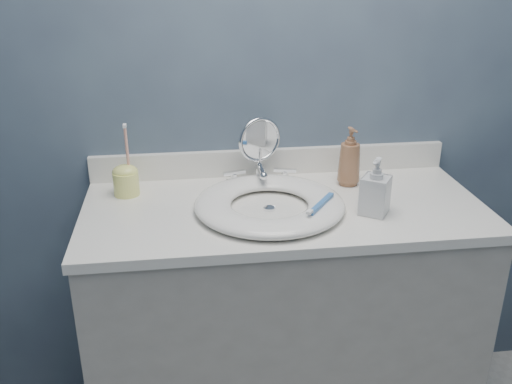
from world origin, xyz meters
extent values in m
cube|color=#404D60|center=(0.00, 1.25, 1.20)|extent=(2.20, 0.02, 2.40)
cube|color=#B4AEA4|center=(0.00, 0.97, 0.42)|extent=(1.20, 0.55, 0.85)
cube|color=white|center=(0.00, 0.97, 0.86)|extent=(1.22, 0.57, 0.03)
cube|color=white|center=(0.00, 1.24, 0.93)|extent=(1.22, 0.02, 0.09)
cylinder|color=silver|center=(-0.05, 0.94, 0.88)|extent=(0.04, 0.04, 0.01)
cube|color=silver|center=(-0.05, 1.16, 0.89)|extent=(0.22, 0.05, 0.01)
cylinder|color=silver|center=(-0.05, 1.16, 0.92)|extent=(0.03, 0.03, 0.06)
cylinder|color=silver|center=(-0.05, 1.11, 0.94)|extent=(0.02, 0.09, 0.02)
sphere|color=silver|center=(-0.05, 1.06, 0.94)|extent=(0.03, 0.03, 0.03)
cylinder|color=silver|center=(-0.14, 1.16, 0.90)|extent=(0.02, 0.02, 0.03)
cube|color=silver|center=(-0.14, 1.16, 0.92)|extent=(0.08, 0.03, 0.01)
cylinder|color=silver|center=(0.04, 1.16, 0.90)|extent=(0.02, 0.02, 0.03)
cube|color=silver|center=(0.04, 1.16, 0.92)|extent=(0.08, 0.03, 0.01)
cylinder|color=silver|center=(-0.05, 1.17, 0.89)|extent=(0.09, 0.09, 0.01)
cylinder|color=silver|center=(-0.05, 1.17, 0.94)|extent=(0.01, 0.01, 0.11)
torus|color=silver|center=(-0.05, 1.17, 1.03)|extent=(0.15, 0.06, 0.15)
cylinder|color=white|center=(-0.05, 1.17, 1.03)|extent=(0.12, 0.05, 0.13)
imported|color=#906041|center=(0.24, 1.11, 0.98)|extent=(0.09, 0.09, 0.19)
imported|color=silver|center=(0.25, 0.88, 0.97)|extent=(0.11, 0.11, 0.17)
cylinder|color=#F6F87C|center=(-0.48, 1.12, 0.92)|extent=(0.08, 0.08, 0.08)
ellipsoid|color=#F6F87C|center=(-0.48, 1.12, 0.96)|extent=(0.08, 0.07, 0.05)
cylinder|color=#F4A18A|center=(-0.47, 1.12, 1.03)|extent=(0.01, 0.02, 0.15)
cube|color=white|center=(-0.47, 1.11, 1.11)|extent=(0.01, 0.02, 0.01)
cube|color=#336CB5|center=(0.09, 0.87, 0.92)|extent=(0.10, 0.13, 0.01)
cube|color=white|center=(0.04, 0.80, 0.93)|extent=(0.02, 0.03, 0.01)
camera|label=1|loc=(-0.30, -0.59, 1.60)|focal=40.00mm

